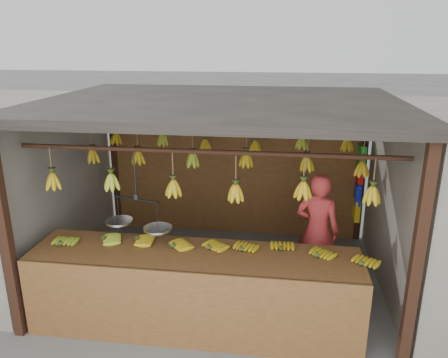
# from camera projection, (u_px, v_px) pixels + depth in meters

# --- Properties ---
(ground) EXTENTS (80.00, 80.00, 0.00)m
(ground) POSITION_uv_depth(u_px,v_px,m) (221.00, 276.00, 5.96)
(ground) COLOR #5B5B57
(stall) EXTENTS (4.30, 3.30, 2.40)m
(stall) POSITION_uv_depth(u_px,v_px,m) (224.00, 129.00, 5.67)
(stall) COLOR black
(stall) RESTS_ON ground
(counter) EXTENTS (3.65, 0.81, 0.96)m
(counter) POSITION_uv_depth(u_px,v_px,m) (193.00, 275.00, 4.60)
(counter) COLOR brown
(counter) RESTS_ON ground
(hanging_bananas) EXTENTS (3.62, 2.25, 0.39)m
(hanging_bananas) POSITION_uv_depth(u_px,v_px,m) (220.00, 161.00, 5.46)
(hanging_bananas) COLOR #AD8C12
(hanging_bananas) RESTS_ON ground
(balance_scale) EXTENTS (0.78, 0.43, 0.86)m
(balance_scale) POSITION_uv_depth(u_px,v_px,m) (138.00, 221.00, 4.75)
(balance_scale) COLOR black
(balance_scale) RESTS_ON ground
(vendor) EXTENTS (0.63, 0.49, 1.52)m
(vendor) POSITION_uv_depth(u_px,v_px,m) (317.00, 231.00, 5.55)
(vendor) COLOR #BF3333
(vendor) RESTS_ON ground
(bag_bundles) EXTENTS (0.08, 0.26, 1.20)m
(bag_bundles) POSITION_uv_depth(u_px,v_px,m) (359.00, 183.00, 6.68)
(bag_bundles) COLOR #199926
(bag_bundles) RESTS_ON ground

